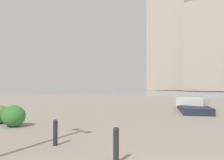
# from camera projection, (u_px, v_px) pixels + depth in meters

# --- Properties ---
(building_annex) EXTENTS (11.60, 10.41, 24.81)m
(building_annex) POSITION_uv_depth(u_px,v_px,m) (211.00, 46.00, 65.90)
(building_annex) COLOR #B2A899
(building_annex) RESTS_ON ground
(building_highrise) EXTENTS (14.19, 11.47, 33.32)m
(building_highrise) POSITION_uv_depth(u_px,v_px,m) (173.00, 41.00, 80.66)
(building_highrise) COLOR #B2A899
(building_highrise) RESTS_ON ground
(bollard_near) EXTENTS (0.13, 0.13, 0.76)m
(bollard_near) POSITION_uv_depth(u_px,v_px,m) (116.00, 144.00, 4.92)
(bollard_near) COLOR #232328
(bollard_near) RESTS_ON ground
(bollard_mid) EXTENTS (0.13, 0.13, 0.71)m
(bollard_mid) POSITION_uv_depth(u_px,v_px,m) (55.00, 132.00, 6.38)
(bollard_mid) COLOR #232328
(bollard_mid) RESTS_ON ground
(shrub_round) EXTENTS (0.65, 0.59, 0.55)m
(shrub_round) POSITION_uv_depth(u_px,v_px,m) (9.00, 118.00, 9.83)
(shrub_round) COLOR #387533
(shrub_round) RESTS_ON ground
(shrub_wide) EXTENTS (0.99, 0.89, 0.84)m
(shrub_wide) POSITION_uv_depth(u_px,v_px,m) (14.00, 116.00, 9.25)
(shrub_wide) COLOR #387533
(shrub_wide) RESTS_ON ground
(boat) EXTENTS (4.06, 4.96, 0.95)m
(boat) POSITION_uv_depth(u_px,v_px,m) (193.00, 108.00, 14.73)
(boat) COLOR #1E2333
(boat) RESTS_ON ground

